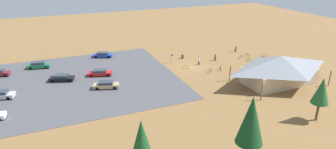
# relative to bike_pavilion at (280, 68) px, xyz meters

# --- Properties ---
(ground) EXTENTS (160.00, 160.00, 0.00)m
(ground) POSITION_rel_bike_pavilion_xyz_m (11.33, -14.86, -3.15)
(ground) COLOR olive
(ground) RESTS_ON ground
(parking_lot_asphalt) EXTENTS (36.79, 33.38, 0.05)m
(parking_lot_asphalt) POSITION_rel_bike_pavilion_xyz_m (34.88, -16.08, -3.13)
(parking_lot_asphalt) COLOR #4C4C51
(parking_lot_asphalt) RESTS_ON ground
(bike_pavilion) EXTENTS (16.30, 9.81, 5.50)m
(bike_pavilion) POSITION_rel_bike_pavilion_xyz_m (0.00, 0.00, 0.00)
(bike_pavilion) COLOR #C6B28E
(bike_pavilion) RESTS_ON ground
(trash_bin) EXTENTS (0.60, 0.60, 0.90)m
(trash_bin) POSITION_rel_bike_pavilion_xyz_m (10.39, -20.97, -2.70)
(trash_bin) COLOR brown
(trash_bin) RESTS_ON ground
(lot_sign) EXTENTS (0.56, 0.08, 2.20)m
(lot_sign) POSITION_rel_bike_pavilion_xyz_m (14.22, -18.74, -1.74)
(lot_sign) COLOR #99999E
(lot_sign) RESTS_ON ground
(pine_far_east) EXTENTS (2.50, 2.50, 6.74)m
(pine_far_east) POSITION_rel_bike_pavilion_xyz_m (4.76, 13.21, 1.57)
(pine_far_east) COLOR brown
(pine_far_east) RESTS_ON ground
(pine_mideast) EXTENTS (3.19, 3.19, 8.34)m
(pine_mideast) POSITION_rel_bike_pavilion_xyz_m (19.99, 16.89, 2.22)
(pine_mideast) COLOR brown
(pine_mideast) RESTS_ON ground
(pine_center) EXTENTS (2.96, 2.96, 8.39)m
(pine_center) POSITION_rel_bike_pavilion_xyz_m (32.92, 17.01, 2.45)
(pine_center) COLOR brown
(pine_center) RESTS_ON ground
(bicycle_teal_edge_south) EXTENTS (1.58, 0.66, 0.78)m
(bicycle_teal_edge_south) POSITION_rel_bike_pavilion_xyz_m (9.11, -10.15, -2.79)
(bicycle_teal_edge_south) COLOR black
(bicycle_teal_edge_south) RESTS_ON ground
(bicycle_orange_near_porch) EXTENTS (1.31, 1.16, 0.76)m
(bicycle_orange_near_porch) POSITION_rel_bike_pavilion_xyz_m (12.68, -14.53, -2.79)
(bicycle_orange_near_porch) COLOR black
(bicycle_orange_near_porch) RESTS_ON ground
(bicycle_white_near_sign) EXTENTS (1.15, 1.33, 0.84)m
(bicycle_white_near_sign) POSITION_rel_bike_pavilion_xyz_m (-8.96, -8.71, -2.76)
(bicycle_white_near_sign) COLOR black
(bicycle_white_near_sign) RESTS_ON ground
(bicycle_yellow_back_row) EXTENTS (1.40, 1.05, 0.79)m
(bicycle_yellow_back_row) POSITION_rel_bike_pavilion_xyz_m (-8.73, -14.42, -2.79)
(bicycle_yellow_back_row) COLOR black
(bicycle_yellow_back_row) RESTS_ON ground
(bicycle_red_trailside) EXTENTS (0.74, 1.60, 0.85)m
(bicycle_red_trailside) POSITION_rel_bike_pavilion_xyz_m (-7.08, -12.72, -2.76)
(bicycle_red_trailside) COLOR black
(bicycle_red_trailside) RESTS_ON ground
(bicycle_black_edge_north) EXTENTS (0.48, 1.81, 0.86)m
(bicycle_black_edge_north) POSITION_rel_bike_pavilion_xyz_m (-4.94, -16.02, -2.75)
(bicycle_black_edge_north) COLOR black
(bicycle_black_edge_north) RESTS_ON ground
(bicycle_blue_lone_east) EXTENTS (0.84, 1.59, 0.86)m
(bicycle_blue_lone_east) POSITION_rel_bike_pavilion_xyz_m (6.45, -10.34, -2.76)
(bicycle_blue_lone_east) COLOR black
(bicycle_blue_lone_east) RESTS_ON ground
(bicycle_green_yard_left) EXTENTS (1.40, 1.03, 0.75)m
(bicycle_green_yard_left) POSITION_rel_bike_pavilion_xyz_m (-3.30, -13.00, -2.81)
(bicycle_green_yard_left) COLOR black
(bicycle_green_yard_left) RESTS_ON ground
(bicycle_purple_mid_cluster) EXTENTS (1.60, 0.58, 0.83)m
(bicycle_purple_mid_cluster) POSITION_rel_bike_pavilion_xyz_m (-2.60, -15.56, -2.78)
(bicycle_purple_mid_cluster) COLOR black
(bicycle_purple_mid_cluster) RESTS_ON ground
(car_black_near_entry) EXTENTS (4.95, 3.21, 1.30)m
(car_black_near_entry) POSITION_rel_bike_pavilion_xyz_m (38.31, -17.21, -2.45)
(car_black_near_entry) COLOR black
(car_black_near_entry) RESTS_ON parking_lot_asphalt
(car_green_mid_lot) EXTENTS (4.90, 2.79, 1.46)m
(car_green_mid_lot) POSITION_rel_bike_pavilion_xyz_m (42.39, -26.89, -2.38)
(car_green_mid_lot) COLOR #1E6B3D
(car_green_mid_lot) RESTS_ON parking_lot_asphalt
(car_tan_by_curb) EXTENTS (4.95, 3.12, 1.36)m
(car_tan_by_curb) POSITION_rel_bike_pavilion_xyz_m (31.04, -10.30, -2.42)
(car_tan_by_curb) COLOR tan
(car_tan_by_curb) RESTS_ON parking_lot_asphalt
(car_silver_front_row) EXTENTS (4.90, 2.97, 1.42)m
(car_silver_front_row) POSITION_rel_bike_pavilion_xyz_m (48.64, -13.03, -2.39)
(car_silver_front_row) COLOR #BCBCC1
(car_silver_front_row) RESTS_ON parking_lot_asphalt
(car_blue_aisle_side) EXTENTS (4.89, 3.45, 1.27)m
(car_blue_aisle_side) POSITION_rel_bike_pavilion_xyz_m (27.94, -29.19, -2.46)
(car_blue_aisle_side) COLOR #1E42B2
(car_blue_aisle_side) RESTS_ON parking_lot_asphalt
(car_red_inner_stall) EXTENTS (5.10, 3.19, 1.27)m
(car_red_inner_stall) POSITION_rel_bike_pavilion_xyz_m (30.90, -17.17, -2.46)
(car_red_inner_stall) COLOR red
(car_red_inner_stall) RESTS_ON parking_lot_asphalt
(visitor_at_bikes) EXTENTS (0.36, 0.39, 1.70)m
(visitor_at_bikes) POSITION_rel_bike_pavilion_xyz_m (3.95, -16.57, -2.26)
(visitor_at_bikes) COLOR #2D3347
(visitor_at_bikes) RESTS_ON ground
(visitor_crossing_yard) EXTENTS (0.40, 0.39, 1.67)m
(visitor_crossing_yard) POSITION_rel_bike_pavilion_xyz_m (9.00, -15.31, -2.27)
(visitor_crossing_yard) COLOR #2D3347
(visitor_crossing_yard) RESTS_ON ground
(visitor_near_lot) EXTENTS (0.36, 0.36, 1.68)m
(visitor_near_lot) POSITION_rel_bike_pavilion_xyz_m (-4.62, -20.61, -2.27)
(visitor_near_lot) COLOR #2D3347
(visitor_near_lot) RESTS_ON ground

